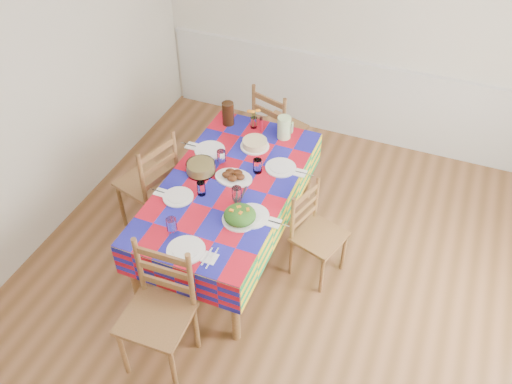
{
  "coord_description": "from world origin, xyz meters",
  "views": [
    {
      "loc": [
        0.8,
        -2.56,
        3.63
      ],
      "look_at": [
        -0.34,
        0.26,
        0.89
      ],
      "focal_mm": 38.0,
      "sensor_mm": 36.0,
      "label": 1
    }
  ],
  "objects_px": {
    "dining_table": "(229,191)",
    "tea_pitcher": "(228,114)",
    "meat_platter": "(234,176)",
    "chair_far": "(277,129)",
    "chair_left": "(151,183)",
    "chair_near": "(159,313)",
    "chair_right": "(316,234)",
    "green_pitcher": "(284,127)"
  },
  "relations": [
    {
      "from": "green_pitcher",
      "to": "chair_near",
      "type": "xyz_separation_m",
      "value": [
        -0.2,
        -1.95,
        -0.33
      ]
    },
    {
      "from": "chair_right",
      "to": "meat_platter",
      "type": "bearing_deg",
      "value": 102.89
    },
    {
      "from": "dining_table",
      "to": "green_pitcher",
      "type": "height_order",
      "value": "green_pitcher"
    },
    {
      "from": "meat_platter",
      "to": "chair_far",
      "type": "height_order",
      "value": "chair_far"
    },
    {
      "from": "tea_pitcher",
      "to": "chair_right",
      "type": "distance_m",
      "value": 1.41
    },
    {
      "from": "chair_far",
      "to": "chair_left",
      "type": "distance_m",
      "value": 1.41
    },
    {
      "from": "chair_far",
      "to": "chair_right",
      "type": "xyz_separation_m",
      "value": [
        0.77,
        -1.18,
        -0.06
      ]
    },
    {
      "from": "chair_far",
      "to": "chair_left",
      "type": "bearing_deg",
      "value": 76.72
    },
    {
      "from": "dining_table",
      "to": "meat_platter",
      "type": "height_order",
      "value": "meat_platter"
    },
    {
      "from": "tea_pitcher",
      "to": "chair_left",
      "type": "distance_m",
      "value": 0.95
    },
    {
      "from": "meat_platter",
      "to": "tea_pitcher",
      "type": "xyz_separation_m",
      "value": [
        -0.36,
        0.7,
        0.09
      ]
    },
    {
      "from": "chair_right",
      "to": "tea_pitcher",
      "type": "bearing_deg",
      "value": 72.87
    },
    {
      "from": "meat_platter",
      "to": "chair_near",
      "type": "bearing_deg",
      "value": -90.7
    },
    {
      "from": "dining_table",
      "to": "tea_pitcher",
      "type": "relative_size",
      "value": 8.61
    },
    {
      "from": "dining_table",
      "to": "tea_pitcher",
      "type": "bearing_deg",
      "value": 114.23
    },
    {
      "from": "green_pitcher",
      "to": "chair_near",
      "type": "height_order",
      "value": "chair_near"
    },
    {
      "from": "meat_platter",
      "to": "chair_near",
      "type": "distance_m",
      "value": 1.28
    },
    {
      "from": "chair_left",
      "to": "chair_right",
      "type": "distance_m",
      "value": 1.51
    },
    {
      "from": "chair_near",
      "to": "chair_right",
      "type": "bearing_deg",
      "value": 55.78
    },
    {
      "from": "dining_table",
      "to": "chair_left",
      "type": "height_order",
      "value": "chair_left"
    },
    {
      "from": "tea_pitcher",
      "to": "meat_platter",
      "type": "bearing_deg",
      "value": -62.77
    },
    {
      "from": "dining_table",
      "to": "chair_far",
      "type": "relative_size",
      "value": 1.93
    },
    {
      "from": "dining_table",
      "to": "tea_pitcher",
      "type": "height_order",
      "value": "tea_pitcher"
    },
    {
      "from": "dining_table",
      "to": "chair_far",
      "type": "distance_m",
      "value": 1.21
    },
    {
      "from": "green_pitcher",
      "to": "chair_far",
      "type": "xyz_separation_m",
      "value": [
        -0.21,
        0.43,
        -0.36
      ]
    },
    {
      "from": "chair_near",
      "to": "chair_left",
      "type": "xyz_separation_m",
      "value": [
        -0.75,
        1.18,
        -0.0
      ]
    },
    {
      "from": "meat_platter",
      "to": "chair_far",
      "type": "xyz_separation_m",
      "value": [
        -0.03,
        1.12,
        -0.28
      ]
    },
    {
      "from": "chair_left",
      "to": "dining_table",
      "type": "bearing_deg",
      "value": 106.87
    },
    {
      "from": "tea_pitcher",
      "to": "chair_left",
      "type": "relative_size",
      "value": 0.22
    },
    {
      "from": "meat_platter",
      "to": "tea_pitcher",
      "type": "relative_size",
      "value": 1.45
    },
    {
      "from": "meat_platter",
      "to": "green_pitcher",
      "type": "relative_size",
      "value": 1.52
    },
    {
      "from": "dining_table",
      "to": "chair_near",
      "type": "height_order",
      "value": "chair_near"
    },
    {
      "from": "tea_pitcher",
      "to": "chair_near",
      "type": "height_order",
      "value": "chair_near"
    },
    {
      "from": "green_pitcher",
      "to": "tea_pitcher",
      "type": "relative_size",
      "value": 0.95
    },
    {
      "from": "chair_near",
      "to": "chair_left",
      "type": "relative_size",
      "value": 1.01
    },
    {
      "from": "chair_far",
      "to": "chair_left",
      "type": "height_order",
      "value": "chair_left"
    },
    {
      "from": "meat_platter",
      "to": "tea_pitcher",
      "type": "bearing_deg",
      "value": 117.23
    },
    {
      "from": "meat_platter",
      "to": "chair_left",
      "type": "xyz_separation_m",
      "value": [
        -0.77,
        -0.08,
        -0.26
      ]
    },
    {
      "from": "chair_far",
      "to": "chair_right",
      "type": "bearing_deg",
      "value": 141.44
    },
    {
      "from": "green_pitcher",
      "to": "chair_left",
      "type": "relative_size",
      "value": 0.21
    },
    {
      "from": "chair_far",
      "to": "tea_pitcher",
      "type": "bearing_deg",
      "value": 69.87
    },
    {
      "from": "dining_table",
      "to": "meat_platter",
      "type": "distance_m",
      "value": 0.13
    }
  ]
}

